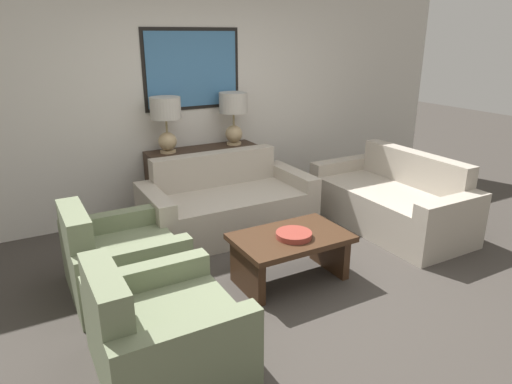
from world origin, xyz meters
The scene contains 11 objects.
ground_plane centered at (0.00, 0.00, 0.00)m, with size 20.00×20.00×0.00m, color #3D3833.
back_wall centered at (0.00, 2.32, 1.33)m, with size 7.60×0.12×2.65m.
console_table centered at (0.00, 2.05, 0.40)m, with size 1.33×0.37×0.81m.
table_lamp_left centered at (-0.42, 2.05, 1.21)m, with size 0.34×0.34×0.63m.
table_lamp_right centered at (0.42, 2.05, 1.21)m, with size 0.34×0.34×0.63m.
couch_by_back_wall centered at (0.00, 1.40, 0.29)m, with size 1.83×0.89×0.83m.
couch_by_side centered at (1.68, 0.62, 0.29)m, with size 0.89×1.83×0.83m.
coffee_table centered at (0.01, 0.15, 0.31)m, with size 1.00×0.64×0.44m.
decorative_bowl centered at (0.01, 0.09, 0.46)m, with size 0.31×0.31×0.05m.
armchair_near_back_wall centered at (-1.34, 0.70, 0.27)m, with size 0.89×0.93×0.80m.
armchair_near_camera centered at (-1.34, -0.41, 0.27)m, with size 0.89×0.93×0.80m.
Camera 1 is at (-2.01, -2.86, 2.09)m, focal length 32.00 mm.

